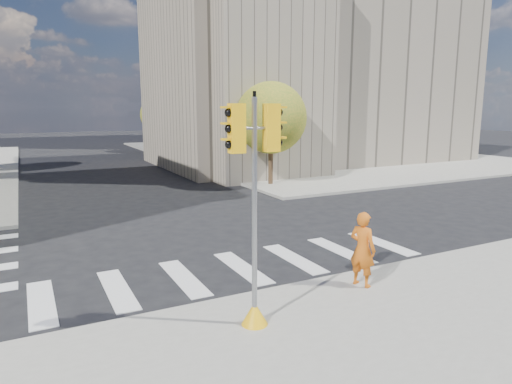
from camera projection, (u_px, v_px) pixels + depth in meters
ground at (219, 249)px, 15.27m from camera, size 160.00×160.00×0.00m
sidewalk_far_right at (301, 152)px, 46.97m from camera, size 28.00×40.00×0.15m
civic_building at (303, 75)px, 37.65m from camera, size 26.00×16.00×19.39m
office_tower at (250, 26)px, 59.12m from camera, size 20.00×18.00×30.00m
tree_re_near at (271, 118)px, 26.64m from camera, size 4.20×4.20×6.16m
tree_re_mid at (199, 111)px, 37.08m from camera, size 4.60×4.60×6.66m
tree_re_far at (160, 115)px, 47.66m from camera, size 4.00×4.00×5.88m
lamp_near at (248, 109)px, 30.26m from camera, size 0.35×0.18×8.11m
lamp_far at (182, 108)px, 42.51m from camera, size 0.35×0.18×8.11m
traffic_signal at (255, 230)px, 9.29m from camera, size 1.06×0.56×4.84m
photographer at (363, 249)px, 11.60m from camera, size 0.67×0.82×1.95m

